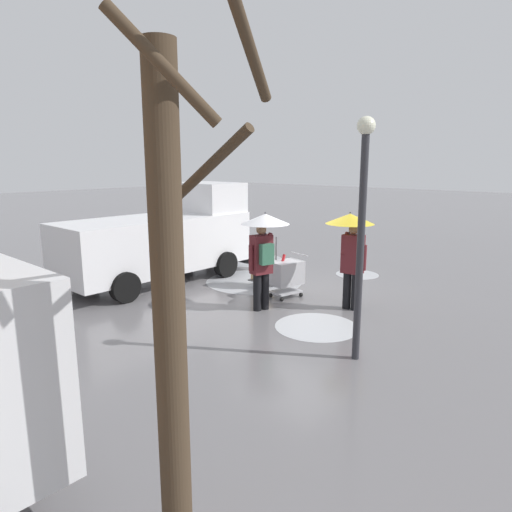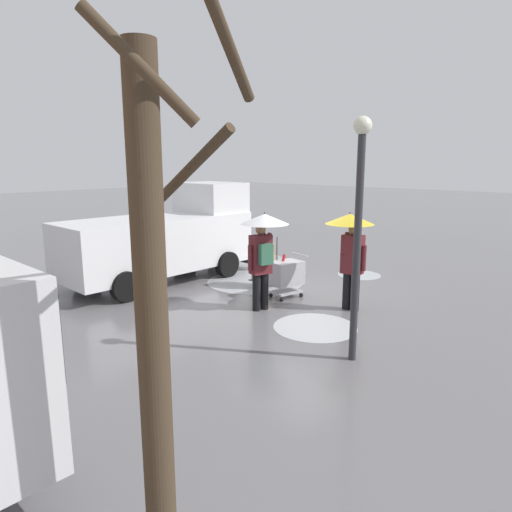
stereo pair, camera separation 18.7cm
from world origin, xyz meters
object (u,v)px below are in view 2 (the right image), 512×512
(shopping_cart_vendor, at_px, (286,274))
(pedestrian_black_side, at_px, (263,239))
(cargo_van_parked_right, at_px, (166,237))
(bare_tree_near, at_px, (155,312))
(pedestrian_pink_side, at_px, (351,238))
(street_lamp, at_px, (358,216))
(hand_dolly_boxes, at_px, (263,263))

(shopping_cart_vendor, distance_m, pedestrian_black_side, 1.47)
(cargo_van_parked_right, bearing_deg, bare_tree_near, 143.58)
(pedestrian_pink_side, bearing_deg, cargo_van_parked_right, 12.77)
(pedestrian_black_side, distance_m, street_lamp, 3.07)
(pedestrian_pink_side, relative_size, pedestrian_black_side, 1.00)
(pedestrian_pink_side, distance_m, street_lamp, 2.76)
(shopping_cart_vendor, bearing_deg, street_lamp, 146.67)
(hand_dolly_boxes, relative_size, pedestrian_black_side, 0.61)
(cargo_van_parked_right, distance_m, pedestrian_pink_side, 5.20)
(pedestrian_pink_side, xyz_separation_m, street_lamp, (-1.44, 2.22, 0.79))
(hand_dolly_boxes, bearing_deg, pedestrian_black_side, 131.65)
(pedestrian_pink_side, bearing_deg, street_lamp, 123.07)
(bare_tree_near, height_order, street_lamp, bare_tree_near)
(hand_dolly_boxes, height_order, pedestrian_black_side, pedestrian_black_side)
(shopping_cart_vendor, relative_size, pedestrian_black_side, 0.49)
(cargo_van_parked_right, relative_size, shopping_cart_vendor, 5.13)
(hand_dolly_boxes, relative_size, bare_tree_near, 0.29)
(pedestrian_pink_side, relative_size, street_lamp, 0.56)
(cargo_van_parked_right, xyz_separation_m, bare_tree_near, (-7.42, 5.48, 0.95))
(pedestrian_black_side, bearing_deg, cargo_van_parked_right, -2.29)
(pedestrian_pink_side, bearing_deg, shopping_cart_vendor, 8.44)
(cargo_van_parked_right, relative_size, pedestrian_pink_side, 2.49)
(cargo_van_parked_right, distance_m, bare_tree_near, 9.27)
(pedestrian_pink_side, bearing_deg, pedestrian_black_side, 43.35)
(pedestrian_black_side, height_order, street_lamp, street_lamp)
(street_lamp, bearing_deg, shopping_cart_vendor, -33.33)
(cargo_van_parked_right, xyz_separation_m, hand_dolly_boxes, (-2.49, -1.20, -0.52))
(shopping_cart_vendor, xyz_separation_m, street_lamp, (-3.02, 1.98, 1.80))
(cargo_van_parked_right, height_order, street_lamp, street_lamp)
(cargo_van_parked_right, distance_m, hand_dolly_boxes, 2.81)
(pedestrian_black_side, bearing_deg, pedestrian_pink_side, -136.65)
(shopping_cart_vendor, xyz_separation_m, pedestrian_pink_side, (-1.57, -0.23, 1.02))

